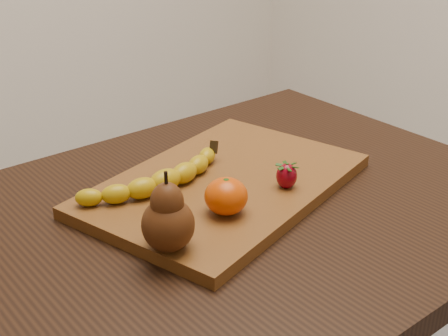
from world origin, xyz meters
TOP-DOWN VIEW (x-y plane):
  - table at (0.00, 0.00)m, footprint 1.00×0.70m
  - cutting_board at (0.05, 0.04)m, footprint 0.51×0.41m
  - banana at (-0.04, 0.07)m, footprint 0.23×0.07m
  - pear at (-0.13, -0.07)m, footprint 0.07×0.07m
  - mandarin at (-0.01, -0.04)m, footprint 0.08×0.08m
  - strawberry at (0.11, -0.04)m, footprint 0.03×0.03m

SIDE VIEW (x-z plane):
  - table at x=0.00m, z-range 0.28..1.04m
  - cutting_board at x=0.05m, z-range 0.76..0.78m
  - banana at x=-0.04m, z-range 0.78..0.82m
  - strawberry at x=0.11m, z-range 0.78..0.82m
  - mandarin at x=-0.01m, z-range 0.78..0.83m
  - pear at x=-0.13m, z-range 0.78..0.89m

